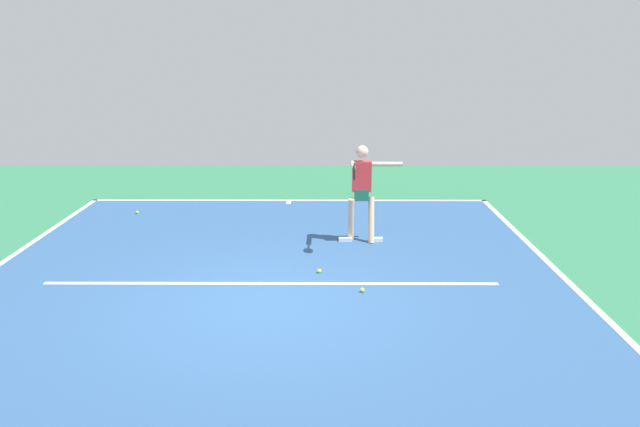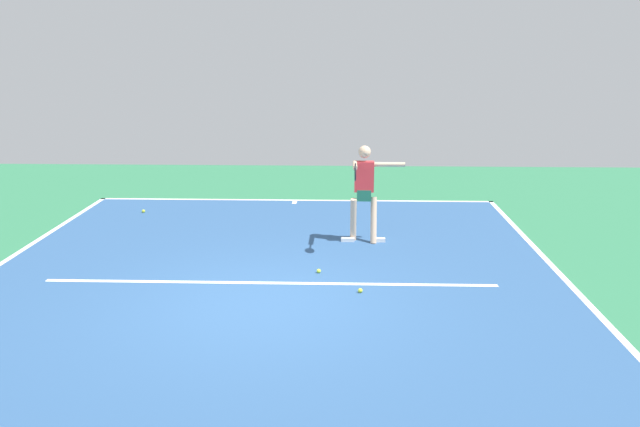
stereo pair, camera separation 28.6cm
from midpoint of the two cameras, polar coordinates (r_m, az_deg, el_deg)
The scene contains 10 objects.
ground_plane at distance 9.13m, azimuth -4.04°, elevation -7.78°, with size 21.48×21.48×0.00m, color #2D754C.
court_surface at distance 9.13m, azimuth -4.04°, elevation -7.77°, with size 9.03×12.56×0.00m, color #2D5484.
court_line_baseline_near at distance 15.06m, azimuth -1.63°, elevation 1.17°, with size 9.03×0.10×0.01m, color white.
court_line_sideline_left at distance 9.75m, azimuth 23.31°, elevation -7.49°, with size 0.10×12.56×0.01m, color white.
court_line_service at distance 9.86m, azimuth -3.57°, elevation -6.04°, with size 6.77×0.10×0.01m, color white.
court_line_centre_mark at distance 14.87m, azimuth -1.67°, elevation 1.00°, with size 0.10×0.30×0.01m, color white.
tennis_player at distance 11.63m, azimuth 4.58°, elevation 2.27°, with size 1.11×1.19×1.76m.
tennis_ball_near_service_line at distance 10.25m, azimuth 0.69°, elevation -5.02°, with size 0.07×0.07×0.07m, color #C6E53D.
tennis_ball_far_corner at distance 9.49m, azimuth 4.38°, elevation -6.69°, with size 0.07×0.07×0.07m, color #CCE033.
tennis_ball_by_baseline at distance 14.39m, azimuth -14.53°, elevation 0.20°, with size 0.07×0.07×0.07m, color #CCE033.
Camera 2 is at (-1.07, 8.41, 3.43)m, focal length 36.85 mm.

